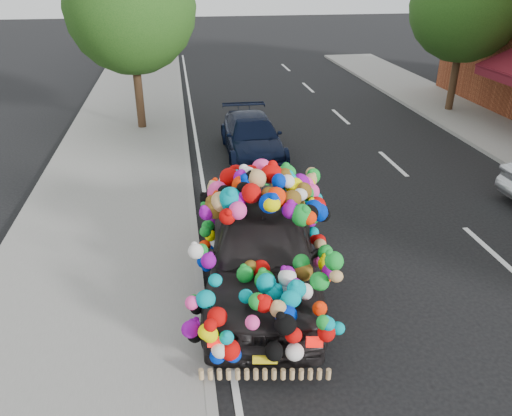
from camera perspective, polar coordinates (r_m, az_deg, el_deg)
The scene contains 8 objects.
ground at distance 9.83m, azimuth 7.34°, elevation -6.63°, with size 100.00×100.00×0.00m, color black.
sidewalk at distance 9.64m, azimuth -18.33°, elevation -8.23°, with size 4.00×60.00×0.12m, color gray.
kerb at distance 9.47m, azimuth -6.57°, elevation -7.52°, with size 0.15×60.00×0.13m, color gray.
lane_markings at distance 11.30m, azimuth 25.24°, elevation -4.46°, with size 6.00×50.00×0.01m, color silver, non-canonical shape.
tree_near_sidewalk at distance 17.48m, azimuth -14.21°, elevation 21.36°, with size 4.20×4.20×6.13m.
tree_far_b at distance 20.79m, azimuth 22.91°, elevation 20.52°, with size 4.00×4.00×5.90m.
plush_art_car at distance 8.62m, azimuth 0.79°, elevation -2.34°, with size 3.04×5.30×2.29m.
navy_sedan at distance 15.14m, azimuth -0.43°, elevation 8.15°, with size 1.66×4.07×1.18m, color black.
Camera 1 is at (-2.52, -7.88, 5.31)m, focal length 35.00 mm.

